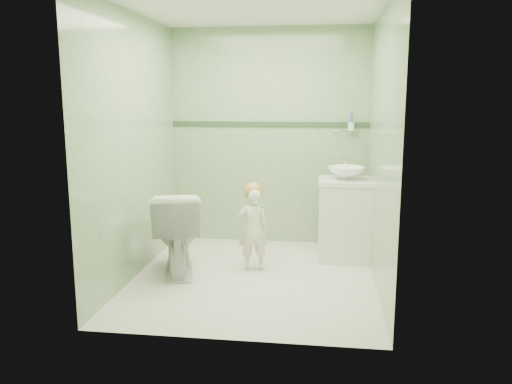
# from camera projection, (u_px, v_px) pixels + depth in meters

# --- Properties ---
(ground) EXTENTS (2.50, 2.50, 0.00)m
(ground) POSITION_uv_depth(u_px,v_px,m) (254.00, 278.00, 4.77)
(ground) COLOR silver
(ground) RESTS_ON ground
(room_shell) EXTENTS (2.50, 2.54, 2.40)m
(room_shell) POSITION_uv_depth(u_px,v_px,m) (254.00, 148.00, 4.55)
(room_shell) COLOR gray
(room_shell) RESTS_ON ground
(trim_stripe) EXTENTS (2.20, 0.02, 0.05)m
(trim_stripe) POSITION_uv_depth(u_px,v_px,m) (269.00, 124.00, 5.73)
(trim_stripe) COLOR #2D492E
(trim_stripe) RESTS_ON room_shell
(vanity) EXTENTS (0.52, 0.50, 0.80)m
(vanity) POSITION_uv_depth(u_px,v_px,m) (344.00, 221.00, 5.27)
(vanity) COLOR white
(vanity) RESTS_ON ground
(counter) EXTENTS (0.54, 0.52, 0.04)m
(counter) POSITION_uv_depth(u_px,v_px,m) (346.00, 181.00, 5.19)
(counter) COLOR white
(counter) RESTS_ON vanity
(basin) EXTENTS (0.37, 0.37, 0.13)m
(basin) POSITION_uv_depth(u_px,v_px,m) (346.00, 173.00, 5.18)
(basin) COLOR white
(basin) RESTS_ON counter
(faucet) EXTENTS (0.03, 0.13, 0.18)m
(faucet) POSITION_uv_depth(u_px,v_px,m) (346.00, 163.00, 5.34)
(faucet) COLOR silver
(faucet) RESTS_ON counter
(cup_holder) EXTENTS (0.26, 0.07, 0.21)m
(cup_holder) POSITION_uv_depth(u_px,v_px,m) (351.00, 126.00, 5.56)
(cup_holder) COLOR silver
(cup_holder) RESTS_ON room_shell
(toilet) EXTENTS (0.64, 0.87, 0.80)m
(toilet) POSITION_uv_depth(u_px,v_px,m) (177.00, 232.00, 4.85)
(toilet) COLOR white
(toilet) RESTS_ON ground
(toddler) EXTENTS (0.33, 0.26, 0.80)m
(toddler) POSITION_uv_depth(u_px,v_px,m) (253.00, 229.00, 4.93)
(toddler) COLOR white
(toddler) RESTS_ON ground
(hair_cap) EXTENTS (0.18, 0.18, 0.18)m
(hair_cap) POSITION_uv_depth(u_px,v_px,m) (253.00, 192.00, 4.89)
(hair_cap) COLOR #B67F3F
(hair_cap) RESTS_ON toddler
(teal_toothbrush) EXTENTS (0.11, 0.14, 0.08)m
(teal_toothbrush) POSITION_uv_depth(u_px,v_px,m) (262.00, 207.00, 4.77)
(teal_toothbrush) COLOR #029C77
(teal_toothbrush) RESTS_ON toddler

